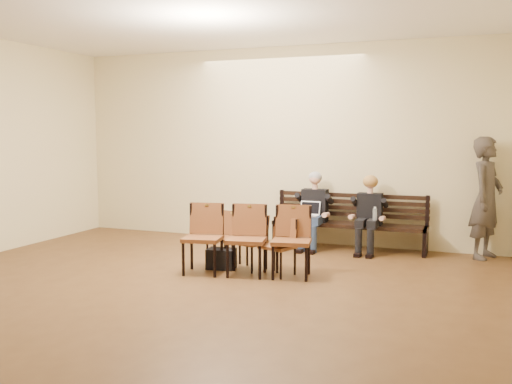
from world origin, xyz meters
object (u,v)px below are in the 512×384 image
bench (348,236)px  water_bottle (375,221)px  chair_row_back (246,240)px  bag (221,259)px  seated_man (313,211)px  laptop (308,217)px  seated_woman (369,218)px  chair_row_front (249,242)px  passerby (487,189)px

bench → water_bottle: (0.49, -0.32, 0.34)m
water_bottle → chair_row_back: size_ratio=0.12×
water_bottle → chair_row_back: (-1.44, -1.93, -0.07)m
bag → seated_man: bearing=66.0°
laptop → bag: (-0.82, -1.69, -0.43)m
seated_woman → water_bottle: seated_woman is taller
water_bottle → bag: 2.61m
laptop → seated_woman: bearing=10.1°
seated_woman → laptop: (-0.97, -0.22, -0.01)m
bag → chair_row_front: (0.40, 0.10, 0.25)m
seated_man → water_bottle: (1.08, -0.20, -0.08)m
bench → bag: bench is taller
water_bottle → bag: bearing=-138.4°
water_bottle → bag: (-1.93, -1.71, -0.41)m
seated_man → laptop: 0.23m
seated_man → seated_woman: (0.94, 0.00, -0.06)m
seated_woman → passerby: size_ratio=0.53×
laptop → bag: laptop is taller
passerby → chair_row_back: (-3.10, -2.35, -0.61)m
chair_row_front → water_bottle: bearing=64.7°
bench → bag: bearing=-125.2°
seated_woman → passerby: passerby is taller
seated_man → chair_row_back: seated_man is taller
laptop → seated_man: bearing=79.3°
laptop → water_bottle: 1.11m
passerby → water_bottle: bearing=125.6°
bench → passerby: bearing=2.7°
bag → passerby: size_ratio=0.18×
passerby → chair_row_front: passerby is taller
bag → bench: bearing=54.8°
seated_woman → chair_row_front: bearing=-127.5°
seated_woman → chair_row_back: size_ratio=0.66×
bench → laptop: laptop is taller
laptop → chair_row_back: size_ratio=0.19×
bench → seated_woman: bearing=-18.6°
laptop → passerby: passerby is taller
bench → laptop: size_ratio=7.64×
seated_woman → laptop: 1.00m
passerby → chair_row_front: (-3.18, -2.03, -0.70)m
seated_woman → water_bottle: (0.13, -0.20, -0.02)m
bench → chair_row_front: chair_row_front is taller
seated_woman → chair_row_back: seated_woman is taller
bag → chair_row_back: 0.64m
water_bottle → chair_row_back: chair_row_back is taller
laptop → passerby: bearing=6.4°
bench → laptop: (-0.62, -0.34, 0.35)m
chair_row_back → passerby: bearing=26.3°
bench → passerby: size_ratio=1.18×
seated_man → chair_row_back: bearing=-99.7°
water_bottle → laptop: bearing=-179.2°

